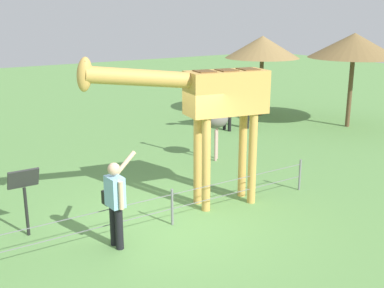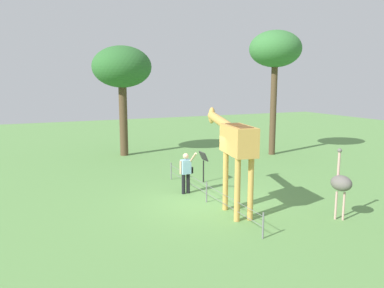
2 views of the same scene
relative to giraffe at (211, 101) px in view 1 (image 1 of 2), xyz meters
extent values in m
plane|color=#60934C|center=(1.21, 0.30, -2.30)|extent=(60.00, 60.00, 0.00)
cylinder|color=gold|center=(0.25, 0.18, -1.30)|extent=(0.18, 0.18, 2.01)
cylinder|color=gold|center=(0.17, -0.25, -1.30)|extent=(0.18, 0.18, 2.01)
cylinder|color=gold|center=(-0.84, 0.37, -1.30)|extent=(0.18, 0.18, 2.01)
cylinder|color=gold|center=(-0.92, -0.06, -1.30)|extent=(0.18, 0.18, 2.01)
cube|color=gold|center=(-0.33, 0.06, 0.16)|extent=(1.80, 0.99, 0.90)
cube|color=brown|center=(0.16, -0.03, 0.62)|extent=(0.43, 0.50, 0.02)
cube|color=brown|center=(-0.33, 0.06, 0.62)|extent=(0.43, 0.50, 0.02)
cube|color=brown|center=(-0.83, 0.15, 0.62)|extent=(0.43, 0.50, 0.02)
cylinder|color=gold|center=(1.39, -0.25, 0.55)|extent=(2.36, 0.73, 0.56)
ellipsoid|color=gold|center=(2.52, -0.45, 0.67)|extent=(0.39, 0.32, 0.67)
cylinder|color=brown|center=(2.52, -0.39, 0.85)|extent=(0.05, 0.05, 0.14)
cylinder|color=brown|center=(2.52, -0.51, 0.85)|extent=(0.05, 0.05, 0.14)
cylinder|color=black|center=(2.52, 0.55, -1.91)|extent=(0.14, 0.14, 0.78)
cylinder|color=black|center=(2.51, 0.75, -1.91)|extent=(0.14, 0.14, 0.78)
cube|color=#8CBFE0|center=(2.51, 0.65, -1.25)|extent=(0.26, 0.38, 0.55)
sphere|color=#D8AD8C|center=(2.51, 0.65, -0.83)|extent=(0.22, 0.22, 0.22)
cylinder|color=#D8AD8C|center=(2.22, 0.47, -0.84)|extent=(0.47, 0.11, 0.43)
cylinder|color=#D8AD8C|center=(2.50, 0.87, -1.25)|extent=(0.08, 0.08, 0.50)
cube|color=black|center=(2.58, 0.43, -1.42)|extent=(0.13, 0.21, 0.24)
cylinder|color=black|center=(-4.42, -5.07, -1.83)|extent=(0.12, 0.12, 0.95)
cylinder|color=black|center=(-4.43, -5.37, -1.83)|extent=(0.12, 0.12, 0.95)
cylinder|color=black|center=(-5.22, -5.06, -1.83)|extent=(0.12, 0.12, 0.95)
cylinder|color=black|center=(-5.23, -5.36, -1.83)|extent=(0.12, 0.12, 0.95)
cube|color=silver|center=(-5.34, -5.21, -1.05)|extent=(0.18, 0.44, 0.60)
cube|color=black|center=(-5.17, -5.21, -1.05)|extent=(0.18, 0.44, 0.60)
cube|color=silver|center=(-5.00, -5.21, -1.05)|extent=(0.18, 0.44, 0.60)
cube|color=black|center=(-4.82, -5.21, -1.05)|extent=(0.18, 0.44, 0.60)
cube|color=silver|center=(-4.65, -5.22, -1.05)|extent=(0.18, 0.44, 0.60)
cube|color=black|center=(-4.48, -5.22, -1.05)|extent=(0.18, 0.44, 0.60)
cube|color=silver|center=(-4.31, -5.22, -1.05)|extent=(0.18, 0.44, 0.60)
cylinder|color=silver|center=(-4.07, -5.23, -0.90)|extent=(0.45, 0.21, 0.47)
ellipsoid|color=black|center=(-3.82, -5.23, -0.75)|extent=(0.40, 0.19, 0.22)
cylinder|color=#CC9E93|center=(-1.97, -2.54, -1.85)|extent=(0.07, 0.07, 0.90)
cylinder|color=#CC9E93|center=(-2.13, -2.70, -1.85)|extent=(0.07, 0.07, 0.90)
ellipsoid|color=#66605B|center=(-2.05, -2.62, -1.12)|extent=(0.70, 0.56, 0.49)
cylinder|color=#CC9E93|center=(-1.90, -2.62, -0.57)|extent=(0.08, 0.08, 0.80)
sphere|color=#66605B|center=(-1.90, -2.62, -0.12)|extent=(0.14, 0.14, 0.14)
cylinder|color=brown|center=(-8.48, -3.28, -1.05)|extent=(0.16, 0.16, 2.50)
cone|color=brown|center=(-8.48, -3.28, 0.62)|extent=(3.18, 3.18, 0.86)
cylinder|color=brown|center=(-7.09, -6.52, -1.15)|extent=(0.16, 0.16, 2.31)
cone|color=olive|center=(-7.09, -6.52, 0.43)|extent=(2.92, 2.92, 0.85)
cylinder|color=black|center=(3.72, -0.69, -1.83)|extent=(0.06, 0.06, 0.95)
cube|color=#2D2D2D|center=(3.72, -0.69, -1.17)|extent=(0.56, 0.21, 0.38)
cylinder|color=slate|center=(-2.29, 0.40, -1.93)|extent=(0.05, 0.05, 0.75)
cylinder|color=slate|center=(1.21, 0.40, -1.93)|extent=(0.05, 0.05, 0.75)
cube|color=slate|center=(1.21, 0.40, -1.66)|extent=(7.00, 0.01, 0.01)
cube|color=slate|center=(1.21, 0.40, -1.96)|extent=(7.00, 0.01, 0.01)
camera|label=1|loc=(5.68, 7.93, 1.79)|focal=44.88mm
camera|label=2|loc=(-10.64, 6.31, 2.03)|focal=35.95mm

